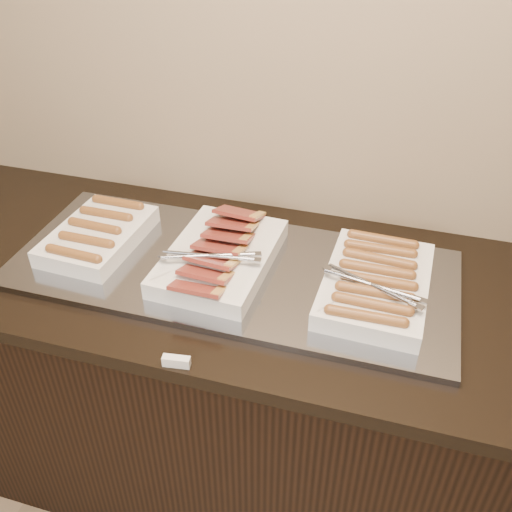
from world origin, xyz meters
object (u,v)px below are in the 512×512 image
Objects in this scene: warming_tray at (232,270)px; dish_left at (98,235)px; counter at (231,382)px; dish_center at (220,256)px; dish_right at (376,283)px.

warming_tray is 0.40m from dish_left.
dish_left is (-0.40, 0.00, 0.04)m from warming_tray.
dish_left is (-0.39, 0.00, 0.50)m from counter.
warming_tray is at bearing 0.00° from counter.
counter is 0.63m from dish_left.
dish_left reaches higher than counter.
dish_right is at bearing 2.40° from dish_center.
counter is at bearing 12.61° from dish_center.
counter is at bearing -178.61° from dish_right.
warming_tray is at bearing 2.92° from dish_left.
counter is 0.46m from warming_tray.
dish_right is at bearing 2.67° from dish_left.
dish_left reaches higher than warming_tray.
counter is 4.87× the size of dish_center.
dish_center is at bearing 2.40° from dish_left.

